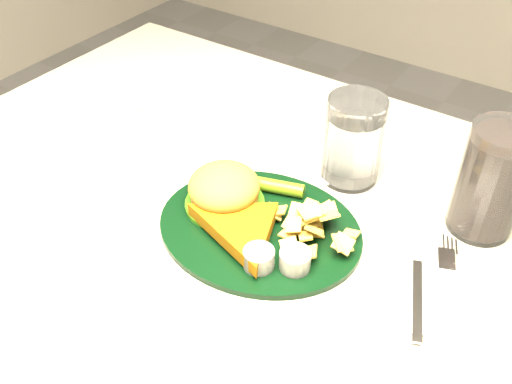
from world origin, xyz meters
TOP-DOWN VIEW (x-y plane):
  - table at (0.00, 0.00)m, footprint 1.20×0.80m
  - dinner_plate at (-0.01, -0.02)m, footprint 0.31×0.27m
  - water_glass at (0.03, 0.15)m, footprint 0.11×0.11m
  - cola_glass at (0.22, 0.15)m, footprint 0.09×0.09m
  - fork_napkin at (0.21, -0.01)m, footprint 0.18×0.20m
  - ramekin at (-0.33, 0.12)m, footprint 0.05×0.05m
  - wrapped_straw at (-0.07, 0.12)m, footprint 0.19×0.08m

SIDE VIEW (x-z plane):
  - table at x=0.00m, z-range 0.00..0.75m
  - wrapped_straw at x=-0.07m, z-range 0.75..0.76m
  - fork_napkin at x=0.21m, z-range 0.75..0.76m
  - ramekin at x=-0.33m, z-range 0.75..0.78m
  - dinner_plate at x=-0.01m, z-range 0.75..0.81m
  - water_glass at x=0.03m, z-range 0.75..0.88m
  - cola_glass at x=0.22m, z-range 0.75..0.90m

